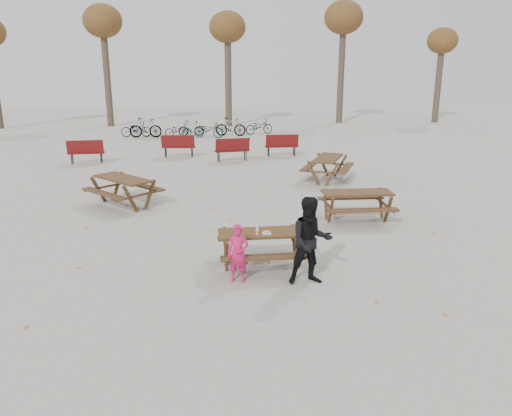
{
  "coord_description": "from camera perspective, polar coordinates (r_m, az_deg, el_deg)",
  "views": [
    {
      "loc": [
        -1.3,
        -9.7,
        4.14
      ],
      "look_at": [
        0.0,
        1.0,
        1.0
      ],
      "focal_mm": 35.0,
      "sensor_mm": 36.0,
      "label": 1
    }
  ],
  "objects": [
    {
      "name": "adult",
      "position": [
        9.61,
        6.29,
        -3.78
      ],
      "size": [
        0.87,
        0.69,
        1.73
      ],
      "primitive_type": "imported",
      "rotation": [
        0.0,
        0.0,
        0.04
      ],
      "color": "black",
      "rests_on": "ground"
    },
    {
      "name": "park_bench_row",
      "position": [
        22.46,
        -6.86,
        6.85
      ],
      "size": [
        10.13,
        1.96,
        1.03
      ],
      "color": "maroon",
      "rests_on": "ground"
    },
    {
      "name": "tree_row",
      "position": [
        34.98,
        -3.53,
        19.58
      ],
      "size": [
        32.17,
        3.52,
        8.26
      ],
      "color": "#382B21",
      "rests_on": "ground"
    },
    {
      "name": "soda_bottle",
      "position": [
        10.15,
        0.14,
        -2.69
      ],
      "size": [
        0.07,
        0.07,
        0.17
      ],
      "color": "silver",
      "rests_on": "main_picnic_table"
    },
    {
      "name": "picnic_table_east",
      "position": [
        13.82,
        11.41,
        0.22
      ],
      "size": [
        1.92,
        1.57,
        0.81
      ],
      "primitive_type": null,
      "rotation": [
        0.0,
        0.0,
        -0.04
      ],
      "color": "#362413",
      "rests_on": "ground"
    },
    {
      "name": "bread_roll",
      "position": [
        10.18,
        1.22,
        -2.71
      ],
      "size": [
        0.14,
        0.06,
        0.05
      ],
      "primitive_type": "ellipsoid",
      "color": "tan",
      "rests_on": "food_tray"
    },
    {
      "name": "child",
      "position": [
        9.73,
        -2.07,
        -5.21
      ],
      "size": [
        0.47,
        0.36,
        1.16
      ],
      "primitive_type": "imported",
      "rotation": [
        0.0,
        0.0,
        -0.22
      ],
      "color": "#CC1956",
      "rests_on": "ground"
    },
    {
      "name": "picnic_table_north",
      "position": [
        15.48,
        -14.89,
        1.82
      ],
      "size": [
        2.52,
        2.56,
        0.86
      ],
      "primitive_type": null,
      "rotation": [
        0.0,
        0.0,
        -0.84
      ],
      "color": "#362413",
      "rests_on": "ground"
    },
    {
      "name": "fallen_leaves",
      "position": [
        13.01,
        1.39,
        -2.31
      ],
      "size": [
        11.0,
        11.0,
        0.01
      ],
      "primitive_type": null,
      "color": "#AB6729",
      "rests_on": "ground"
    },
    {
      "name": "ground",
      "position": [
        10.63,
        0.66,
        -6.69
      ],
      "size": [
        80.0,
        80.0,
        0.0
      ],
      "primitive_type": "plane",
      "color": "gray",
      "rests_on": "ground"
    },
    {
      "name": "bicycle_row",
      "position": [
        29.65,
        -7.14,
        9.04
      ],
      "size": [
        9.03,
        2.25,
        1.11
      ],
      "color": "black",
      "rests_on": "ground"
    },
    {
      "name": "main_picnic_table",
      "position": [
        10.41,
        0.67,
        -3.72
      ],
      "size": [
        1.8,
        1.45,
        0.78
      ],
      "color": "#362413",
      "rests_on": "ground"
    },
    {
      "name": "picnic_table_far",
      "position": [
        18.41,
        8.17,
        4.45
      ],
      "size": [
        2.32,
        2.5,
        0.86
      ],
      "primitive_type": null,
      "rotation": [
        0.0,
        0.0,
        1.11
      ],
      "color": "#362413",
      "rests_on": "ground"
    },
    {
      "name": "food_tray",
      "position": [
        10.2,
        1.21,
        -2.93
      ],
      "size": [
        0.18,
        0.11,
        0.03
      ],
      "primitive_type": "cube",
      "color": "white",
      "rests_on": "main_picnic_table"
    }
  ]
}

